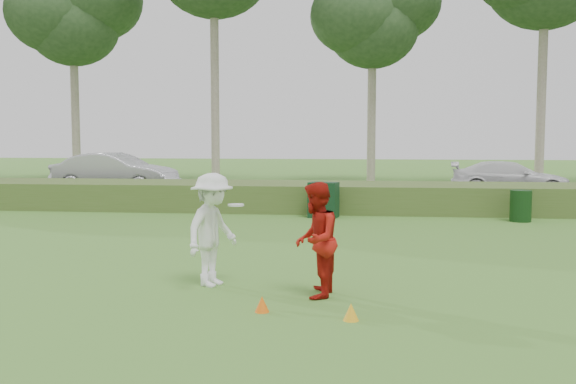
# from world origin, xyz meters

# --- Properties ---
(ground) EXTENTS (120.00, 120.00, 0.00)m
(ground) POSITION_xyz_m (0.00, 0.00, 0.00)
(ground) COLOR #3C7627
(ground) RESTS_ON ground
(reed_strip) EXTENTS (80.00, 3.00, 0.90)m
(reed_strip) POSITION_xyz_m (0.00, 12.00, 0.45)
(reed_strip) COLOR #415D25
(reed_strip) RESTS_ON ground
(park_road) EXTENTS (80.00, 6.00, 0.06)m
(park_road) POSITION_xyz_m (0.00, 17.00, 0.03)
(park_road) COLOR #2D2D2D
(park_road) RESTS_ON ground
(tree_2) EXTENTS (6.50, 6.50, 12.00)m
(tree_2) POSITION_xyz_m (-14.00, 24.00, 8.97)
(tree_2) COLOR gray
(tree_2) RESTS_ON ground
(tree_4) EXTENTS (6.24, 6.24, 11.50)m
(tree_4) POSITION_xyz_m (2.00, 24.50, 8.59)
(tree_4) COLOR gray
(tree_4) RESTS_ON ground
(player_white) EXTENTS (1.11, 1.39, 1.88)m
(player_white) POSITION_xyz_m (-0.89, 0.80, 0.94)
(player_white) COLOR white
(player_white) RESTS_ON ground
(player_red) EXTENTS (0.74, 0.92, 1.79)m
(player_red) POSITION_xyz_m (0.87, 0.25, 0.89)
(player_red) COLOR #AC160E
(player_red) RESTS_ON ground
(cone_orange) EXTENTS (0.21, 0.21, 0.23)m
(cone_orange) POSITION_xyz_m (0.18, -0.70, 0.11)
(cone_orange) COLOR #FF650D
(cone_orange) RESTS_ON ground
(cone_yellow) EXTENTS (0.22, 0.22, 0.24)m
(cone_yellow) POSITION_xyz_m (1.44, -0.98, 0.12)
(cone_yellow) COLOR #FAAD1A
(cone_yellow) RESTS_ON ground
(utility_cabinet) EXTENTS (0.96, 0.72, 1.08)m
(utility_cabinet) POSITION_xyz_m (0.39, 9.97, 0.54)
(utility_cabinet) COLOR black
(utility_cabinet) RESTS_ON ground
(trash_bin) EXTENTS (0.76, 0.76, 0.92)m
(trash_bin) POSITION_xyz_m (6.16, 9.73, 0.46)
(trash_bin) COLOR black
(trash_bin) RESTS_ON ground
(car_mid) EXTENTS (5.39, 2.34, 1.72)m
(car_mid) POSITION_xyz_m (-8.80, 16.46, 0.92)
(car_mid) COLOR #B9B9BE
(car_mid) RESTS_ON park_road
(car_right) EXTENTS (5.00, 2.58, 1.39)m
(car_right) POSITION_xyz_m (7.62, 17.75, 0.75)
(car_right) COLOR silver
(car_right) RESTS_ON park_road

